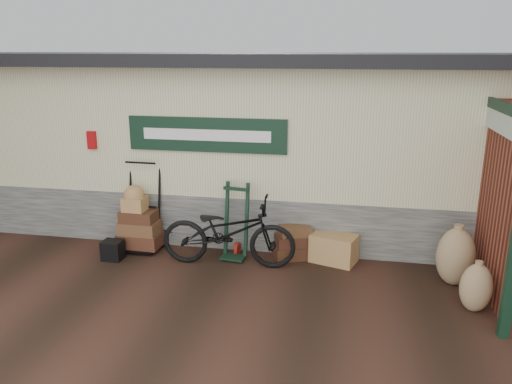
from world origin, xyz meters
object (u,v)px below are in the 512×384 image
green_barrow (236,221)px  suitcase_stack (293,242)px  bicycle (228,228)px  black_trunk (113,250)px  wicker_hamper (334,248)px  porter_trolley (143,199)px

green_barrow → suitcase_stack: (0.92, 0.15, -0.35)m
bicycle → black_trunk: bearing=91.7°
suitcase_stack → bicycle: size_ratio=0.29×
suitcase_stack → black_trunk: bearing=-167.7°
black_trunk → bicycle: bicycle is taller
bicycle → wicker_hamper: bearing=-77.4°
black_trunk → bicycle: 1.94m
green_barrow → black_trunk: size_ratio=3.91×
wicker_hamper → black_trunk: size_ratio=2.20×
bicycle → porter_trolley: bearing=70.7°
suitcase_stack → green_barrow: bearing=-170.6°
suitcase_stack → wicker_hamper: 0.66m
porter_trolley → green_barrow: bearing=-4.0°
wicker_hamper → black_trunk: (-3.50, -0.58, -0.07)m
porter_trolley → black_trunk: bearing=-113.8°
porter_trolley → suitcase_stack: porter_trolley is taller
green_barrow → bicycle: green_barrow is taller
porter_trolley → green_barrow: (1.64, -0.15, -0.23)m
wicker_hamper → green_barrow: bearing=-176.0°
porter_trolley → bicycle: 1.68m
porter_trolley → black_trunk: porter_trolley is taller
porter_trolley → bicycle: porter_trolley is taller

